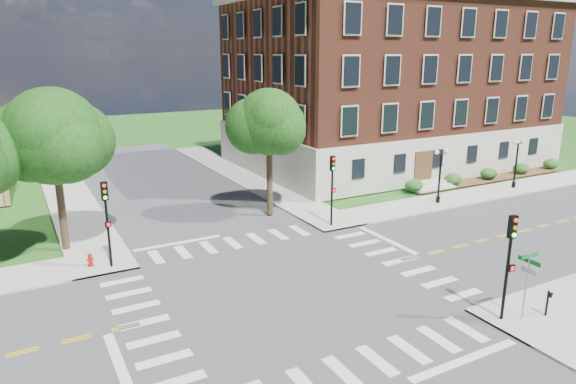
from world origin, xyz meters
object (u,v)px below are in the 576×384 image
twin_lamp_east (516,160)px  fire_hydrant (90,260)px  twin_lamp_west (440,173)px  traffic_signal_se (509,254)px  traffic_signal_ne (332,182)px  traffic_signal_nw (107,213)px  push_button_post (548,302)px  street_sign_pole (528,273)px

twin_lamp_east → fire_hydrant: size_ratio=5.64×
twin_lamp_west → twin_lamp_east: size_ratio=1.00×
traffic_signal_se → traffic_signal_ne: (0.39, 14.29, 0.00)m
traffic_signal_ne → twin_lamp_east: (19.48, 0.86, -0.66)m
traffic_signal_nw → push_button_post: (16.07, -14.96, -2.39)m
traffic_signal_ne → traffic_signal_nw: bearing=-179.7°
twin_lamp_east → fire_hydrant: (-34.94, -0.31, -2.06)m
traffic_signal_se → street_sign_pole: size_ratio=1.55×
traffic_signal_nw → twin_lamp_west: traffic_signal_nw is taller
fire_hydrant → traffic_signal_nw: bearing=-32.0°
fire_hydrant → push_button_post: bearing=-42.4°
traffic_signal_nw → street_sign_pole: traffic_signal_nw is taller
traffic_signal_se → twin_lamp_east: traffic_signal_se is taller
traffic_signal_se → street_sign_pole: 1.26m
traffic_signal_se → traffic_signal_ne: 14.29m
street_sign_pole → traffic_signal_ne: bearing=91.6°
traffic_signal_se → traffic_signal_ne: bearing=88.5°
fire_hydrant → street_sign_pole: bearing=-43.9°
street_sign_pole → fire_hydrant: street_sign_pole is taller
traffic_signal_ne → fire_hydrant: bearing=178.0°
push_button_post → traffic_signal_se: bearing=159.6°
traffic_signal_ne → twin_lamp_east: size_ratio=1.13×
twin_lamp_west → push_button_post: (-8.73, -15.61, -1.73)m
traffic_signal_se → push_button_post: (1.99, -0.74, -2.39)m
traffic_signal_nw → fire_hydrant: (-1.00, 0.62, -2.72)m
traffic_signal_nw → twin_lamp_east: (33.94, 0.93, -0.66)m
traffic_signal_se → push_button_post: traffic_signal_se is taller
traffic_signal_nw → traffic_signal_ne: bearing=0.3°
traffic_signal_ne → fire_hydrant: size_ratio=6.40×
traffic_signal_se → twin_lamp_west: 18.35m
street_sign_pole → fire_hydrant: 22.09m
traffic_signal_nw → fire_hydrant: 2.97m
traffic_signal_nw → traffic_signal_se: bearing=-45.3°
traffic_signal_se → traffic_signal_nw: (-14.07, 14.22, 0.00)m
traffic_signal_se → twin_lamp_west: bearing=54.2°
traffic_signal_nw → twin_lamp_west: (24.80, 0.66, -0.66)m
traffic_signal_ne → traffic_signal_nw: (-14.46, -0.07, 0.00)m
traffic_signal_ne → street_sign_pole: bearing=-88.4°
traffic_signal_ne → push_button_post: 15.30m
traffic_signal_nw → twin_lamp_west: size_ratio=1.13×
twin_lamp_east → fire_hydrant: 35.00m
push_button_post → traffic_signal_ne: bearing=96.1°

